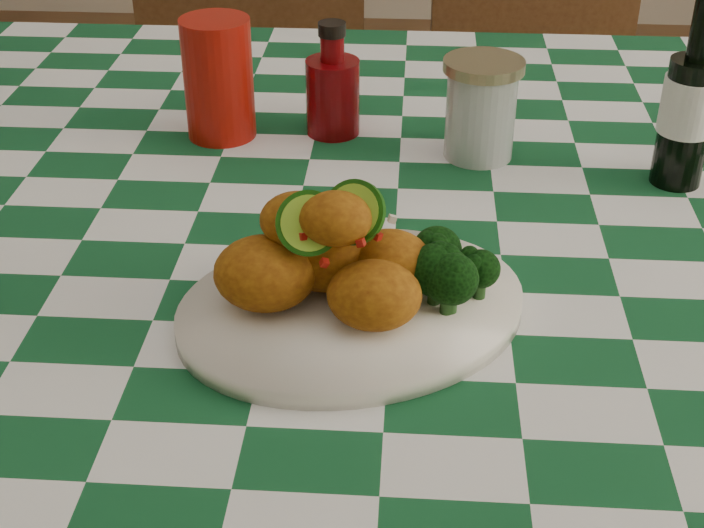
# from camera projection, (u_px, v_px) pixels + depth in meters

# --- Properties ---
(dining_table) EXTENTS (1.66, 1.06, 0.79)m
(dining_table) POSITION_uv_depth(u_px,v_px,m) (390.00, 459.00, 1.26)
(dining_table) COLOR #124D26
(dining_table) RESTS_ON ground
(plate) EXTENTS (0.38, 0.34, 0.02)m
(plate) POSITION_uv_depth(u_px,v_px,m) (352.00, 309.00, 0.85)
(plate) COLOR white
(plate) RESTS_ON dining_table
(fried_chicken_pile) EXTENTS (0.16, 0.12, 0.10)m
(fried_chicken_pile) POSITION_uv_depth(u_px,v_px,m) (337.00, 248.00, 0.81)
(fried_chicken_pile) COLOR #A4600F
(fried_chicken_pile) RESTS_ON plate
(broccoli_side) EXTENTS (0.07, 0.07, 0.06)m
(broccoli_side) POSITION_uv_depth(u_px,v_px,m) (459.00, 269.00, 0.83)
(broccoli_side) COLOR black
(broccoli_side) RESTS_ON plate
(red_tumbler) EXTENTS (0.09, 0.09, 0.14)m
(red_tumbler) POSITION_uv_depth(u_px,v_px,m) (218.00, 79.00, 1.14)
(red_tumbler) COLOR #9D1108
(red_tumbler) RESTS_ON dining_table
(ketchup_bottle) EXTENTS (0.07, 0.07, 0.14)m
(ketchup_bottle) POSITION_uv_depth(u_px,v_px,m) (333.00, 79.00, 1.14)
(ketchup_bottle) COLOR #600407
(ketchup_bottle) RESTS_ON dining_table
(mason_jar) EXTENTS (0.10, 0.10, 0.11)m
(mason_jar) POSITION_uv_depth(u_px,v_px,m) (481.00, 109.00, 1.10)
(mason_jar) COLOR #B2BCBA
(mason_jar) RESTS_ON dining_table
(beer_bottle) EXTENTS (0.07, 0.07, 0.21)m
(beer_bottle) POSITION_uv_depth(u_px,v_px,m) (691.00, 92.00, 1.01)
(beer_bottle) COLOR black
(beer_bottle) RESTS_ON dining_table
(wooden_chair_left) EXTENTS (0.48, 0.51, 0.99)m
(wooden_chair_left) POSITION_uv_depth(u_px,v_px,m) (245.00, 134.00, 1.87)
(wooden_chair_left) COLOR #472814
(wooden_chair_left) RESTS_ON ground
(wooden_chair_right) EXTENTS (0.41, 0.43, 0.86)m
(wooden_chair_right) POSITION_uv_depth(u_px,v_px,m) (532.00, 171.00, 1.88)
(wooden_chair_right) COLOR #472814
(wooden_chair_right) RESTS_ON ground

